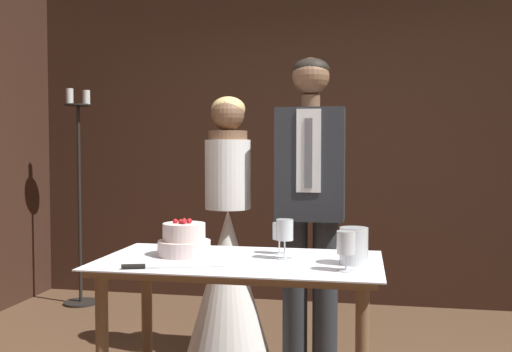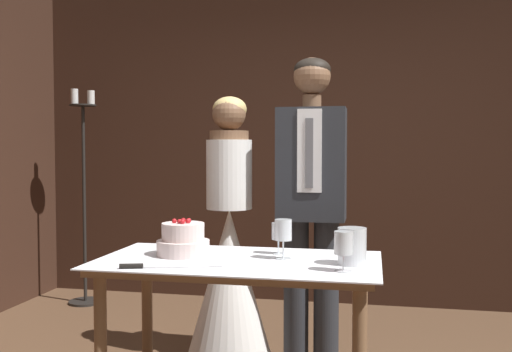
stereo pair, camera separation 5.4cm
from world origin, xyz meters
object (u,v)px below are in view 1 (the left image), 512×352
(cake_table, at_px, (240,282))
(wine_glass_middle, at_px, (346,245))
(hurricane_candle, at_px, (354,247))
(candle_stand, at_px, (79,205))
(wine_glass_far, at_px, (279,232))
(bride, at_px, (228,264))
(cake_knife, at_px, (153,267))
(wine_glass_near, at_px, (284,231))
(groom, at_px, (310,193))
(tiered_cake, at_px, (184,241))

(cake_table, relative_size, wine_glass_middle, 7.72)
(cake_table, height_order, hurricane_candle, hurricane_candle)
(wine_glass_middle, distance_m, candle_stand, 3.04)
(wine_glass_far, bearing_deg, candle_stand, 139.29)
(hurricane_candle, distance_m, bride, 1.17)
(cake_knife, bearing_deg, bride, 69.22)
(wine_glass_middle, height_order, candle_stand, candle_stand)
(wine_glass_near, height_order, groom, groom)
(hurricane_candle, bearing_deg, wine_glass_far, 152.08)
(bride, relative_size, groom, 0.88)
(tiered_cake, bearing_deg, candle_stand, 129.75)
(cake_table, xyz_separation_m, tiered_cake, (-0.29, 0.05, 0.18))
(wine_glass_near, height_order, wine_glass_far, wine_glass_near)
(hurricane_candle, bearing_deg, cake_table, 178.97)
(cake_table, distance_m, hurricane_candle, 0.55)
(wine_glass_middle, relative_size, hurricane_candle, 1.03)
(cake_knife, xyz_separation_m, wine_glass_far, (0.48, 0.45, 0.10))
(tiered_cake, bearing_deg, wine_glass_middle, -15.41)
(cake_table, height_order, wine_glass_near, wine_glass_near)
(hurricane_candle, xyz_separation_m, groom, (-0.27, 0.83, 0.17))
(hurricane_candle, relative_size, groom, 0.09)
(wine_glass_near, distance_m, candle_stand, 2.67)
(wine_glass_near, relative_size, candle_stand, 0.10)
(tiered_cake, height_order, cake_knife, tiered_cake)
(wine_glass_near, bearing_deg, wine_glass_middle, -36.61)
(hurricane_candle, bearing_deg, cake_knife, -163.19)
(tiered_cake, bearing_deg, hurricane_candle, -4.44)
(cake_table, xyz_separation_m, cake_knife, (-0.32, -0.26, 0.11))
(tiered_cake, bearing_deg, wine_glass_near, 0.43)
(wine_glass_near, bearing_deg, candle_stand, 137.80)
(hurricane_candle, bearing_deg, groom, 107.96)
(wine_glass_middle, xyz_separation_m, wine_glass_far, (-0.33, 0.34, -0.00))
(wine_glass_far, xyz_separation_m, bride, (-0.41, 0.64, -0.30))
(cake_knife, xyz_separation_m, groom, (0.57, 1.08, 0.24))
(cake_table, xyz_separation_m, wine_glass_far, (0.16, 0.18, 0.21))
(hurricane_candle, bearing_deg, bride, 132.96)
(tiered_cake, height_order, candle_stand, candle_stand)
(cake_table, relative_size, wine_glass_far, 8.53)
(tiered_cake, height_order, groom, groom)
(tiered_cake, bearing_deg, wine_glass_far, 16.23)
(wine_glass_far, distance_m, hurricane_candle, 0.41)
(bride, height_order, candle_stand, candle_stand)
(bride, xyz_separation_m, groom, (0.50, -0.00, 0.45))
(wine_glass_far, bearing_deg, cake_table, -131.06)
(wine_glass_near, bearing_deg, wine_glass_far, 107.43)
(hurricane_candle, relative_size, candle_stand, 0.09)
(wine_glass_near, bearing_deg, hurricane_candle, -11.59)
(groom, bearing_deg, hurricane_candle, -72.04)
(cake_knife, distance_m, wine_glass_far, 0.66)
(cake_knife, bearing_deg, cake_table, 22.26)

